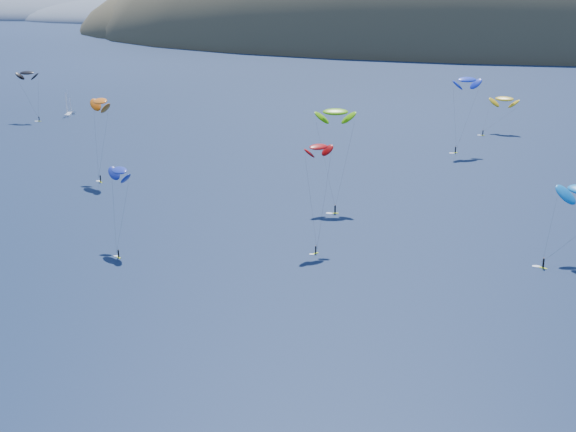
{
  "coord_description": "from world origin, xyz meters",
  "views": [
    {
      "loc": [
        42.72,
        -64.41,
        56.66
      ],
      "look_at": [
        4.91,
        80.0,
        9.0
      ],
      "focal_mm": 50.0,
      "sensor_mm": 36.0,
      "label": 1
    }
  ],
  "objects": [
    {
      "name": "kitesurfer_1",
      "position": [
        -59.45,
        128.28,
        20.98
      ],
      "size": [
        10.18,
        10.31,
        23.68
      ],
      "rotation": [
        0.0,
        0.0,
        -0.69
      ],
      "color": "#DCF71B",
      "rests_on": "ground"
    },
    {
      "name": "kitesurfer_10",
      "position": [
        -30.71,
        80.15,
        15.82
      ],
      "size": [
        8.22,
        12.34,
        17.99
      ],
      "rotation": [
        0.0,
        0.0,
        -0.66
      ],
      "color": "#DCF71B",
      "rests_on": "ground"
    },
    {
      "name": "headland",
      "position": [
        -445.26,
        750.08,
        -3.36
      ],
      "size": [
        460.0,
        250.0,
        60.0
      ],
      "color": "slate",
      "rests_on": "ground"
    },
    {
      "name": "kitesurfer_4",
      "position": [
        33.48,
        186.47,
        22.05
      ],
      "size": [
        10.47,
        9.56,
        24.81
      ],
      "rotation": [
        0.0,
        0.0,
        0.66
      ],
      "color": "#DCF71B",
      "rests_on": "ground"
    },
    {
      "name": "sailboat",
      "position": [
        -115.96,
        208.89,
        0.87
      ],
      "size": [
        8.25,
        7.37,
        9.85
      ],
      "rotation": [
        0.0,
        0.0,
        0.33
      ],
      "color": "white",
      "rests_on": "ground"
    },
    {
      "name": "island",
      "position": [
        39.4,
        562.36,
        -10.74
      ],
      "size": [
        730.0,
        300.0,
        210.0
      ],
      "color": "#3D3526",
      "rests_on": "ground"
    },
    {
      "name": "kitesurfer_9",
      "position": [
        8.25,
        91.81,
        20.37
      ],
      "size": [
        6.73,
        11.43,
        22.3
      ],
      "rotation": [
        0.0,
        0.0,
        0.86
      ],
      "color": "#DCF71B",
      "rests_on": "ground"
    },
    {
      "name": "kitesurfer_3",
      "position": [
        5.81,
        121.05,
        22.34
      ],
      "size": [
        10.08,
        12.77,
        24.99
      ],
      "rotation": [
        0.0,
        0.0,
        0.25
      ],
      "color": "#DCF71B",
      "rests_on": "ground"
    },
    {
      "name": "kitesurfer_12",
      "position": [
        -125.39,
        198.22,
        17.27
      ],
      "size": [
        10.06,
        5.54,
        19.62
      ],
      "rotation": [
        0.0,
        0.0,
        0.12
      ],
      "color": "#DCF71B",
      "rests_on": "ground"
    },
    {
      "name": "kitesurfer_11",
      "position": [
        45.2,
        219.5,
        11.41
      ],
      "size": [
        12.12,
        11.89,
        14.14
      ],
      "rotation": [
        0.0,
        0.0,
        -0.18
      ],
      "color": "#DCF71B",
      "rests_on": "ground"
    }
  ]
}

